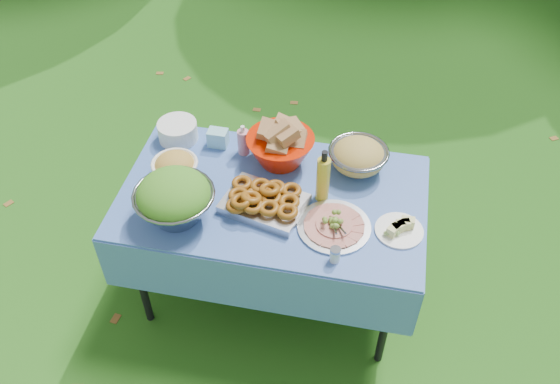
# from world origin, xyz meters

# --- Properties ---
(ground) EXTENTS (80.00, 80.00, 0.00)m
(ground) POSITION_xyz_m (0.00, 0.00, 0.00)
(ground) COLOR #103409
(ground) RESTS_ON ground
(picnic_table) EXTENTS (1.46, 0.86, 0.76)m
(picnic_table) POSITION_xyz_m (0.00, 0.00, 0.38)
(picnic_table) COLOR #84B9FF
(picnic_table) RESTS_ON ground
(salad_bowl) EXTENTS (0.45, 0.45, 0.24)m
(salad_bowl) POSITION_xyz_m (-0.40, -0.23, 0.88)
(salad_bowl) COLOR gray
(salad_bowl) RESTS_ON picnic_table
(pasta_bowl_white) EXTENTS (0.28, 0.28, 0.12)m
(pasta_bowl_white) POSITION_xyz_m (-0.49, 0.04, 0.82)
(pasta_bowl_white) COLOR white
(pasta_bowl_white) RESTS_ON picnic_table
(plate_stack) EXTENTS (0.27, 0.27, 0.10)m
(plate_stack) POSITION_xyz_m (-0.57, 0.32, 0.81)
(plate_stack) COLOR white
(plate_stack) RESTS_ON picnic_table
(wipes_box) EXTENTS (0.10, 0.07, 0.09)m
(wipes_box) POSITION_xyz_m (-0.35, 0.31, 0.81)
(wipes_box) COLOR #95DFED
(wipes_box) RESTS_ON picnic_table
(sanitizer_bottle) EXTENTS (0.07, 0.07, 0.17)m
(sanitizer_bottle) POSITION_xyz_m (-0.21, 0.28, 0.85)
(sanitizer_bottle) COLOR pink
(sanitizer_bottle) RESTS_ON picnic_table
(bread_bowl) EXTENTS (0.40, 0.40, 0.23)m
(bread_bowl) POSITION_xyz_m (-0.01, 0.25, 0.87)
(bread_bowl) COLOR red
(bread_bowl) RESTS_ON picnic_table
(pasta_bowl_steel) EXTENTS (0.31, 0.31, 0.16)m
(pasta_bowl_steel) POSITION_xyz_m (0.38, 0.27, 0.84)
(pasta_bowl_steel) COLOR gray
(pasta_bowl_steel) RESTS_ON picnic_table
(fried_tray) EXTENTS (0.42, 0.34, 0.09)m
(fried_tray) POSITION_xyz_m (-0.02, -0.09, 0.80)
(fried_tray) COLOR silver
(fried_tray) RESTS_ON picnic_table
(charcuterie_platter) EXTENTS (0.41, 0.41, 0.08)m
(charcuterie_platter) POSITION_xyz_m (0.32, -0.15, 0.80)
(charcuterie_platter) COLOR silver
(charcuterie_platter) RESTS_ON picnic_table
(oil_bottle) EXTENTS (0.08, 0.08, 0.29)m
(oil_bottle) POSITION_xyz_m (0.24, 0.03, 0.90)
(oil_bottle) COLOR gold
(oil_bottle) RESTS_ON picnic_table
(cheese_plate) EXTENTS (0.28, 0.28, 0.06)m
(cheese_plate) POSITION_xyz_m (0.61, -0.11, 0.79)
(cheese_plate) COLOR white
(cheese_plate) RESTS_ON picnic_table
(shaker) EXTENTS (0.05, 0.05, 0.08)m
(shaker) POSITION_xyz_m (0.35, -0.34, 0.80)
(shaker) COLOR silver
(shaker) RESTS_ON picnic_table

